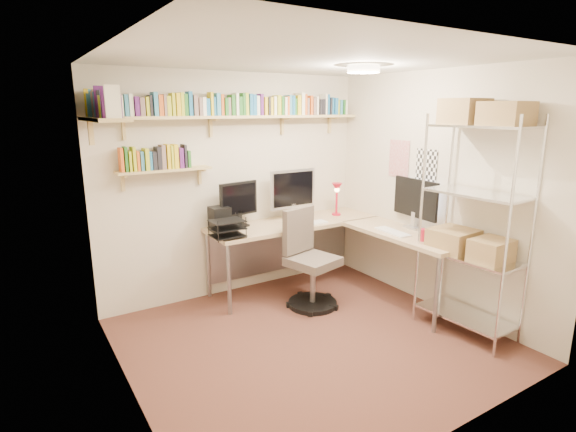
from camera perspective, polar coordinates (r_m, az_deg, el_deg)
The scene contains 6 objects.
ground at distance 4.35m, azimuth 2.92°, elevation -15.48°, with size 3.20×3.20×0.00m, color #4E2A21.
room_shell at distance 3.85m, azimuth 3.24°, elevation 5.14°, with size 3.24×3.04×2.52m.
wall_shelves at distance 4.75m, azimuth -10.42°, elevation 12.28°, with size 3.12×1.09×0.80m.
corner_desk at distance 5.11m, azimuth 3.19°, elevation -1.32°, with size 2.24×2.07×1.41m.
office_chair at distance 4.90m, azimuth 2.65°, elevation -6.33°, with size 0.57×0.58×1.06m.
wire_rack at distance 4.41m, azimuth 22.63°, elevation 2.84°, with size 0.49×0.92×2.20m.
Camera 1 is at (-2.21, -3.10, 2.10)m, focal length 28.00 mm.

